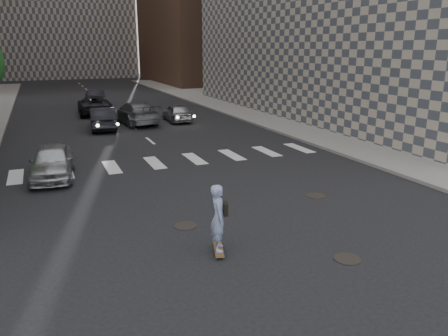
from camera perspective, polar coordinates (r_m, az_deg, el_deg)
The scene contains 12 objects.
ground at distance 13.24m, azimuth 4.90°, elevation -8.12°, with size 160.00×160.00×0.00m, color black.
sidewalk_right at distance 37.13m, azimuth 10.51°, elevation 7.20°, with size 13.00×80.00×0.15m, color gray.
manhole_a at distance 11.97m, azimuth 15.81°, elevation -11.35°, with size 0.70×0.70×0.02m, color black.
manhole_b at distance 13.55m, azimuth -5.08°, elevation -7.52°, with size 0.70×0.70×0.02m, color black.
manhole_c at distance 16.45m, azimuth 11.90°, elevation -3.56°, with size 0.70×0.70×0.02m, color black.
skateboarder at distance 11.47m, azimuth -0.70°, elevation -6.51°, with size 0.61×0.98×1.91m.
silver_sedan at distance 19.50m, azimuth -21.51°, elevation 0.78°, with size 1.64×4.08×1.39m, color #AEAFB5.
traffic_car_a at distance 30.16m, azimuth -15.58°, elevation 6.28°, with size 1.56×4.46×1.47m, color black.
traffic_car_b at distance 31.88m, azimuth -11.44°, elevation 7.10°, with size 2.19×5.38×1.56m, color #5C5F64.
traffic_car_c at distance 37.20m, azimuth -16.57°, elevation 7.89°, with size 2.48×5.39×1.50m, color black.
traffic_car_d at distance 32.43m, azimuth -6.20°, elevation 7.21°, with size 1.53×3.81×1.30m, color #A6A9AD.
traffic_car_e at distance 43.21m, azimuth -16.52°, elevation 8.84°, with size 1.53×4.39×1.45m, color black.
Camera 1 is at (-5.72, -10.70, 5.31)m, focal length 35.00 mm.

